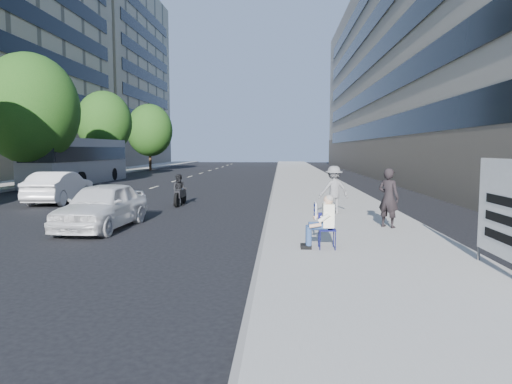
# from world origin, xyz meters

# --- Properties ---
(ground) EXTENTS (160.00, 160.00, 0.00)m
(ground) POSITION_xyz_m (0.00, 0.00, 0.00)
(ground) COLOR black
(ground) RESTS_ON ground
(near_sidewalk) EXTENTS (5.00, 120.00, 0.15)m
(near_sidewalk) POSITION_xyz_m (4.00, 20.00, 0.07)
(near_sidewalk) COLOR #A09E96
(near_sidewalk) RESTS_ON ground
(far_sidewalk) EXTENTS (4.50, 120.00, 0.15)m
(far_sidewalk) POSITION_xyz_m (-16.75, 20.00, 0.07)
(far_sidewalk) COLOR #A09E96
(far_sidewalk) RESTS_ON ground
(far_bldg_north) EXTENTS (22.00, 28.00, 28.00)m
(far_bldg_north) POSITION_xyz_m (-30.00, 62.00, 14.00)
(far_bldg_north) COLOR tan
(far_bldg_north) RESTS_ON ground
(near_building) EXTENTS (14.00, 70.00, 20.00)m
(near_building) POSITION_xyz_m (17.00, 32.00, 10.00)
(near_building) COLOR #A49B8D
(near_building) RESTS_ON ground
(tree_far_c) EXTENTS (6.00, 6.00, 8.47)m
(tree_far_c) POSITION_xyz_m (-13.70, 18.00, 5.02)
(tree_far_c) COLOR #382616
(tree_far_c) RESTS_ON ground
(tree_far_d) EXTENTS (4.80, 4.80, 7.65)m
(tree_far_d) POSITION_xyz_m (-13.70, 30.00, 4.89)
(tree_far_d) COLOR #382616
(tree_far_d) RESTS_ON ground
(tree_far_e) EXTENTS (5.40, 5.40, 7.89)m
(tree_far_e) POSITION_xyz_m (-13.70, 44.00, 4.78)
(tree_far_e) COLOR #382616
(tree_far_e) RESTS_ON ground
(seated_protester) EXTENTS (0.83, 1.12, 1.31)m
(seated_protester) POSITION_xyz_m (2.93, 0.99, 0.87)
(seated_protester) COLOR #131556
(seated_protester) RESTS_ON near_sidewalk
(jogger) EXTENTS (1.28, 0.95, 1.77)m
(jogger) POSITION_xyz_m (3.89, 7.00, 1.04)
(jogger) COLOR slate
(jogger) RESTS_ON near_sidewalk
(pedestrian_woman) EXTENTS (0.78, 0.76, 1.81)m
(pedestrian_woman) POSITION_xyz_m (5.21, 4.09, 1.06)
(pedestrian_woman) COLOR black
(pedestrian_woman) RESTS_ON near_sidewalk
(white_sedan_near) EXTENTS (1.99, 4.43, 1.48)m
(white_sedan_near) POSITION_xyz_m (-3.76, 4.22, 0.74)
(white_sedan_near) COLOR white
(white_sedan_near) RESTS_ON ground
(white_sedan_mid) EXTENTS (1.75, 4.57, 1.49)m
(white_sedan_mid) POSITION_xyz_m (-8.57, 11.11, 0.74)
(white_sedan_mid) COLOR white
(white_sedan_mid) RESTS_ON ground
(motorcycle) EXTENTS (0.70, 2.04, 1.42)m
(motorcycle) POSITION_xyz_m (-2.61, 10.30, 0.64)
(motorcycle) COLOR black
(motorcycle) RESTS_ON ground
(bus) EXTENTS (2.97, 12.13, 3.30)m
(bus) POSITION_xyz_m (-13.00, 23.13, 1.64)
(bus) COLOR gray
(bus) RESTS_ON ground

